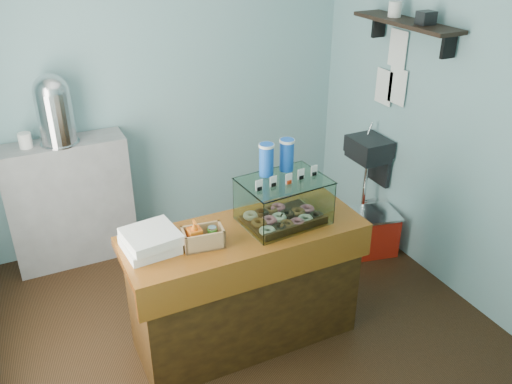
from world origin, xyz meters
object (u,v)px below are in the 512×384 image
counter (245,286)px  coffee_urn (54,108)px  display_case (282,198)px  red_cooler (370,232)px

counter → coffee_urn: size_ratio=2.85×
counter → coffee_urn: 2.03m
counter → display_case: display_case is taller
display_case → coffee_urn: (-1.19, 1.52, 0.33)m
coffee_urn → red_cooler: coffee_urn is taller
display_case → coffee_urn: size_ratio=1.04×
coffee_urn → counter: bearing=-59.9°
coffee_urn → red_cooler: size_ratio=1.11×
counter → red_cooler: size_ratio=3.16×
display_case → coffee_urn: coffee_urn is taller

